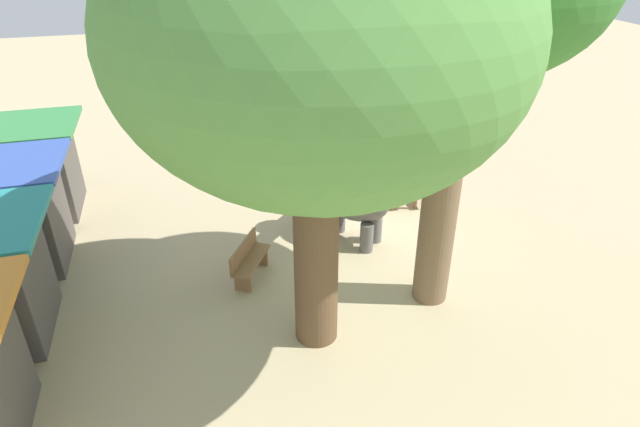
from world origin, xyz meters
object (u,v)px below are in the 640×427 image
(person_handler, at_px, (300,177))
(market_stall_blue, at_px, (17,220))
(elephant, at_px, (344,198))
(shade_tree_main, at_px, (315,39))
(feed_bucket, at_px, (343,196))
(wooden_bench, at_px, (248,259))
(picnic_table_near, at_px, (399,181))
(market_stall_green, at_px, (38,173))

(person_handler, bearing_deg, market_stall_blue, -105.72)
(market_stall_blue, bearing_deg, elephant, -97.14)
(elephant, distance_m, market_stall_blue, 7.51)
(elephant, xyz_separation_m, shade_tree_main, (-3.29, 1.59, 4.48))
(person_handler, relative_size, feed_bucket, 4.50)
(person_handler, xyz_separation_m, wooden_bench, (-2.85, 1.89, -0.48))
(picnic_table_near, bearing_deg, wooden_bench, 126.08)
(elephant, bearing_deg, market_stall_blue, 38.03)
(picnic_table_near, distance_m, market_stall_blue, 9.63)
(shade_tree_main, xyz_separation_m, wooden_bench, (2.24, 0.96, -5.13))
(person_handler, bearing_deg, wooden_bench, -56.56)
(wooden_bench, bearing_deg, shade_tree_main, 53.94)
(market_stall_blue, bearing_deg, feed_bucket, -83.28)
(elephant, xyz_separation_m, market_stall_green, (3.53, 7.45, 0.02))
(person_handler, relative_size, wooden_bench, 1.15)
(elephant, relative_size, person_handler, 1.45)
(elephant, bearing_deg, picnic_table_near, -99.00)
(elephant, xyz_separation_m, market_stall_blue, (0.93, 7.45, 0.02))
(person_handler, relative_size, shade_tree_main, 0.20)
(wooden_bench, relative_size, market_stall_green, 0.56)
(shade_tree_main, relative_size, picnic_table_near, 4.79)
(wooden_bench, distance_m, picnic_table_near, 5.37)
(picnic_table_near, height_order, market_stall_blue, market_stall_blue)
(elephant, height_order, person_handler, elephant)
(elephant, distance_m, shade_tree_main, 5.78)
(picnic_table_near, relative_size, market_stall_blue, 0.66)
(person_handler, xyz_separation_m, picnic_table_near, (-0.25, -2.81, -0.36))
(elephant, bearing_deg, feed_bucket, -62.57)
(shade_tree_main, relative_size, market_stall_blue, 3.18)
(market_stall_blue, bearing_deg, wooden_bench, -111.99)
(person_handler, xyz_separation_m, shade_tree_main, (-5.09, 0.93, 4.65))
(wooden_bench, bearing_deg, market_stall_green, -102.24)
(person_handler, relative_size, picnic_table_near, 0.97)
(shade_tree_main, bearing_deg, market_stall_green, 40.65)
(picnic_table_near, xyz_separation_m, market_stall_blue, (-0.62, 9.60, 0.55))
(picnic_table_near, bearing_deg, market_stall_green, 85.47)
(market_stall_blue, xyz_separation_m, market_stall_green, (2.60, 0.00, 0.00))
(market_stall_green, bearing_deg, wooden_bench, -133.06)
(market_stall_blue, height_order, market_stall_green, same)
(person_handler, distance_m, feed_bucket, 1.49)
(person_handler, height_order, market_stall_blue, market_stall_blue)
(picnic_table_near, height_order, market_stall_green, market_stall_green)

